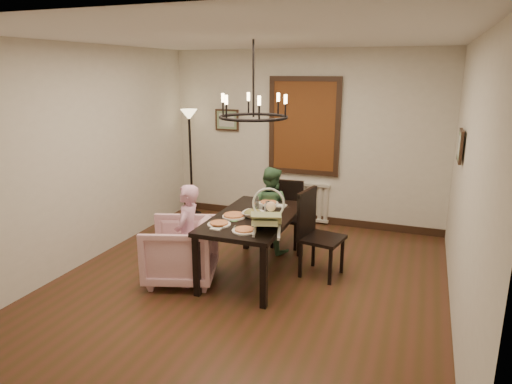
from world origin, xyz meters
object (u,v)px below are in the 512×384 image
Objects in this scene: elderly_woman at (188,244)px; floor_lamp at (191,165)px; chair_far at (286,214)px; chair_right at (322,234)px; baby_bouncer at (267,217)px; armchair at (180,251)px; drinking_glass at (256,207)px; dining_table at (254,223)px; seated_man at (270,216)px.

floor_lamp reaches higher than elderly_woman.
chair_far is 0.52× the size of floor_lamp.
baby_bouncer reaches higher than chair_right.
baby_bouncer is at bearing -46.81° from floor_lamp.
armchair is (-0.86, -1.54, -0.09)m from chair_far.
chair_far is 2.17m from floor_lamp.
chair_right reaches higher than drinking_glass.
baby_bouncer is (0.33, -0.46, 0.25)m from dining_table.
dining_table is at bearing -82.21° from drinking_glass.
elderly_woman reaches higher than dining_table.
chair_far is 0.86× the size of chair_right.
seated_man is (-0.16, -0.26, 0.03)m from chair_far.
seated_man reaches higher than dining_table.
chair_far is 6.27× the size of drinking_glass.
floor_lamp is at bearing 136.53° from drinking_glass.
dining_table is at bearing 118.96° from chair_right.
floor_lamp reaches higher than dining_table.
seated_man is 0.55× the size of floor_lamp.
armchair is 0.82× the size of elderly_woman.
baby_bouncer is 3.42× the size of drinking_glass.
chair_far is at bearing 83.18° from drinking_glass.
seated_man is (-0.06, 0.81, -0.18)m from dining_table.
chair_far reaches higher than dining_table.
drinking_glass is (-0.11, -0.95, 0.37)m from chair_far.
floor_lamp reaches higher than drinking_glass.
seated_man is 0.77m from drinking_glass.
chair_right reaches higher than chair_far.
baby_bouncer reaches higher than chair_far.
floor_lamp reaches higher than seated_man.
floor_lamp is (-1.87, 1.88, 0.22)m from dining_table.
floor_lamp is at bearing 134.56° from dining_table.
seated_man is at bearing 93.89° from dining_table.
drinking_glass is at bearing -43.47° from floor_lamp.
chair_right is 3.14m from floor_lamp.
chair_right is at bearing 40.88° from baby_bouncer.
chair_far reaches higher than drinking_glass.
chair_right is at bearing -31.21° from floor_lamp.
chair_right is at bearing 9.82° from drinking_glass.
seated_man is at bearing 90.36° from baby_bouncer.
drinking_glass reaches higher than dining_table.
dining_table is at bearing -45.18° from floor_lamp.
floor_lamp is (-2.67, 1.61, 0.36)m from chair_right.
dining_table is 0.83m from seated_man.
elderly_woman is 0.94m from drinking_glass.
dining_table is 1.50× the size of chair_right.
armchair is 0.20m from elderly_woman.
baby_bouncer is at bearing 158.06° from chair_right.
elderly_woman is at bearing -140.88° from dining_table.
armchair is (-0.77, -0.47, -0.30)m from dining_table.
elderly_woman is 6.76× the size of drinking_glass.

